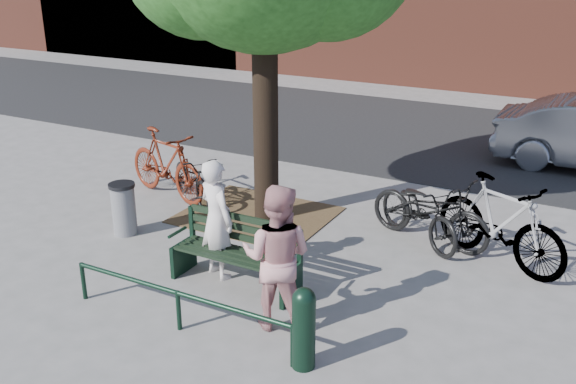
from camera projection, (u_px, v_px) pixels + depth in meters
The scene contains 14 objects.
ground at pixel (236, 285), 8.50m from camera, with size 90.00×90.00×0.00m, color gray.
dirt_pit at pixel (257, 215), 10.76m from camera, with size 2.40×2.00×0.02m, color brown.
road at pixel (426, 135), 15.50m from camera, with size 40.00×7.00×0.01m, color black.
park_bench at pixel (238, 250), 8.40m from camera, with size 1.74×0.54×0.97m.
guard_railing at pixel (178, 299), 7.37m from camera, with size 3.06×0.06×0.51m.
person_left at pixel (217, 219), 8.50m from camera, with size 0.60×0.40×1.65m, color silver.
person_right at pixel (277, 257), 7.31m from camera, with size 0.85×0.66×1.76m, color tan.
bollard at pixel (304, 325), 6.67m from camera, with size 0.25×0.25×0.94m.
litter_bin at pixel (124, 208), 9.93m from camera, with size 0.41×0.41×0.83m.
bicycle_a at pixel (192, 178), 11.18m from camera, with size 0.59×1.70×0.89m, color black.
bicycle_b at pixel (166, 164), 11.37m from camera, with size 0.58×2.06×1.24m, color #561A0C.
bicycle_c at pixel (430, 210), 9.62m from camera, with size 0.69×1.98×1.04m, color black.
bicycle_d at pixel (500, 222), 8.89m from camera, with size 0.59×2.10×1.26m, color gray.
bicycle_e at pixel (419, 212), 9.64m from camera, with size 0.64×1.84×0.97m, color black.
Camera 1 is at (4.20, -6.29, 4.14)m, focal length 40.00 mm.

